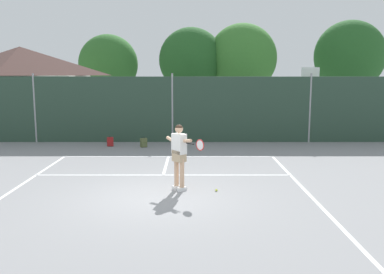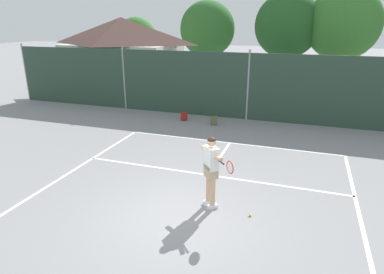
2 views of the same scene
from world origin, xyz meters
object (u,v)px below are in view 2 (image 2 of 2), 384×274
object	(u,v)px
tennis_player	(211,166)
backpack_red	(184,116)
backpack_olive	(214,121)
tennis_ball	(250,215)

from	to	relation	value
tennis_player	backpack_red	bearing A→B (deg)	115.13
backpack_red	backpack_olive	distance (m)	1.56
tennis_ball	backpack_red	distance (m)	8.45
tennis_player	tennis_ball	size ratio (longest dim) A/B	28.10
tennis_player	backpack_olive	xyz separation A→B (m)	(-1.80, 6.86, -0.92)
tennis_ball	backpack_olive	bearing A→B (deg)	112.00
backpack_red	tennis_player	bearing A→B (deg)	-64.87
tennis_player	backpack_red	world-z (taller)	tennis_player
backpack_olive	tennis_player	bearing A→B (deg)	-75.32
tennis_ball	backpack_olive	size ratio (longest dim) A/B	0.14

